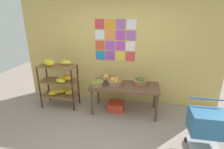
{
  "coord_description": "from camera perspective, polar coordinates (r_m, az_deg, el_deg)",
  "views": [
    {
      "loc": [
        0.57,
        -2.28,
        2.21
      ],
      "look_at": [
        -0.06,
        1.24,
        0.94
      ],
      "focal_mm": 27.61,
      "sensor_mm": 36.0,
      "label": 1
    }
  ],
  "objects": [
    {
      "name": "fruit_basket_right",
      "position": [
        3.87,
        -4.95,
        -2.92
      ],
      "size": [
        0.3,
        0.3,
        0.14
      ],
      "color": "olive",
      "rests_on": "display_table"
    },
    {
      "name": "banana_shelf_unit",
      "position": [
        4.36,
        -17.08,
        -1.84
      ],
      "size": [
        0.87,
        0.51,
        1.2
      ],
      "color": "#401A1E",
      "rests_on": "ground"
    },
    {
      "name": "fruit_basket_back_right",
      "position": [
        4.02,
        9.33,
        -2.19
      ],
      "size": [
        0.35,
        0.35,
        0.16
      ],
      "color": "#A16B3F",
      "rests_on": "display_table"
    },
    {
      "name": "back_wall_with_art",
      "position": [
        4.29,
        2.38,
        7.77
      ],
      "size": [
        4.94,
        0.07,
        2.66
      ],
      "color": "tan",
      "rests_on": "ground"
    },
    {
      "name": "fruit_basket_left",
      "position": [
        4.14,
        -2.12,
        -1.26
      ],
      "size": [
        0.34,
        0.34,
        0.16
      ],
      "color": "#866145",
      "rests_on": "display_table"
    },
    {
      "name": "display_table",
      "position": [
        3.96,
        4.23,
        -4.63
      ],
      "size": [
        1.54,
        0.7,
        0.67
      ],
      "color": "brown",
      "rests_on": "ground"
    },
    {
      "name": "produce_crate_under_table",
      "position": [
        4.22,
        1.34,
        -10.44
      ],
      "size": [
        0.36,
        0.33,
        0.2
      ],
      "primitive_type": "cube",
      "color": "red",
      "rests_on": "ground"
    },
    {
      "name": "shopping_cart",
      "position": [
        3.3,
        29.07,
        -14.21
      ],
      "size": [
        0.56,
        0.46,
        0.86
      ],
      "rotation": [
        0.0,
        0.0,
        0.11
      ],
      "color": "black",
      "rests_on": "ground"
    },
    {
      "name": "fruit_basket_centre",
      "position": [
        3.93,
        0.9,
        -2.37
      ],
      "size": [
        0.34,
        0.34,
        0.17
      ],
      "color": "#9E714E",
      "rests_on": "display_table"
    }
  ]
}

